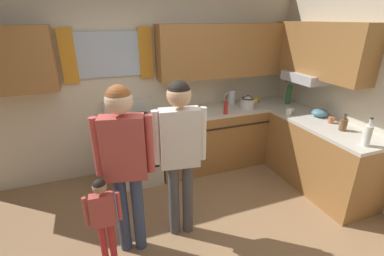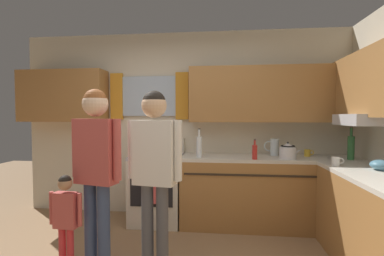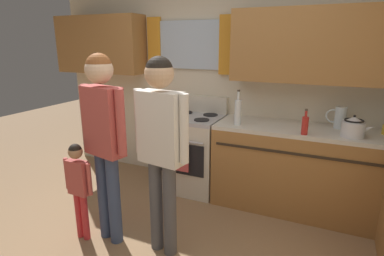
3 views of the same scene
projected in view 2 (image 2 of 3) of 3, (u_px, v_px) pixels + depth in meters
The scene contains 14 objects.
back_wall_unit at pixel (184, 113), 3.93m from camera, with size 4.60×0.42×2.60m.
kitchen_counter_run at pixel (304, 202), 3.12m from camera, with size 2.22×2.10×0.90m.
stove_oven at pixel (157, 187), 3.74m from camera, with size 0.65×0.67×1.10m.
bottle_wine_green at pixel (351, 147), 3.29m from camera, with size 0.08×0.08×0.39m.
bottle_sauce_red at pixel (255, 152), 3.32m from camera, with size 0.06×0.06×0.25m.
bottle_tall_clear at pixel (199, 146), 3.49m from camera, with size 0.07×0.07×0.37m.
mug_ceramic_white at pixel (336, 161), 2.90m from camera, with size 0.13×0.08×0.09m.
mug_mustard_yellow at pixel (308, 153), 3.57m from camera, with size 0.12×0.08×0.09m.
stovetop_kettle at pixel (288, 151), 3.38m from camera, with size 0.27×0.20×0.21m.
water_pitcher at pixel (274, 147), 3.67m from camera, with size 0.19×0.11×0.22m.
mixing_bowl at pixel (382, 165), 2.66m from camera, with size 0.21×0.21×0.10m.
adult_holding_child at pixel (96, 158), 2.48m from camera, with size 0.50×0.24×1.66m.
adult_in_plaid at pixel (154, 159), 2.47m from camera, with size 0.51×0.22×1.64m.
small_child at pixel (66, 214), 2.42m from camera, with size 0.31×0.12×0.91m.
Camera 2 is at (0.61, -2.08, 1.42)m, focal length 26.00 mm.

